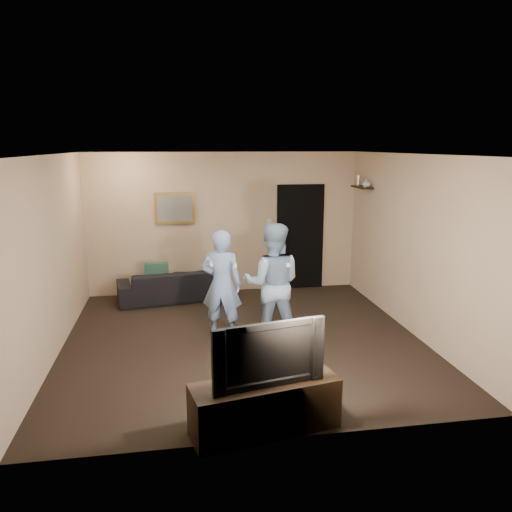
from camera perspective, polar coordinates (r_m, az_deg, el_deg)
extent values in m
plane|color=black|center=(7.24, -1.48, -9.50)|extent=(5.00, 5.00, 0.00)
cube|color=silver|center=(6.71, -1.61, 11.54)|extent=(5.00, 5.00, 0.04)
cube|color=tan|center=(9.30, -3.66, 3.77)|extent=(5.00, 0.04, 2.60)
cube|color=tan|center=(4.48, 2.87, -5.96)|extent=(5.00, 0.04, 2.60)
cube|color=tan|center=(6.98, -22.32, -0.13)|extent=(0.04, 5.00, 2.60)
cube|color=tan|center=(7.61, 17.46, 1.22)|extent=(0.04, 5.00, 2.60)
imported|color=black|center=(9.05, -9.60, -3.29)|extent=(1.96, 1.01, 0.55)
cube|color=#164435|center=(9.00, -11.27, -2.08)|extent=(0.42, 0.14, 0.41)
cube|color=olive|center=(9.19, -9.28, 5.41)|extent=(0.72, 0.05, 0.57)
cube|color=slate|center=(9.16, -9.28, 5.39)|extent=(0.62, 0.01, 0.47)
cube|color=black|center=(9.57, 5.06, 2.18)|extent=(0.90, 0.06, 2.00)
cube|color=silver|center=(9.40, 1.53, 3.88)|extent=(0.08, 0.02, 0.12)
cube|color=black|center=(9.10, 12.04, 7.70)|extent=(0.20, 0.60, 0.03)
imported|color=silver|center=(8.92, 12.51, 8.14)|extent=(0.17, 0.17, 0.14)
cylinder|color=white|center=(9.27, 11.64, 8.45)|extent=(0.06, 0.06, 0.18)
cube|color=black|center=(5.04, 1.03, -16.79)|extent=(1.50, 0.73, 0.51)
imported|color=black|center=(4.79, 1.05, -10.79)|extent=(1.11, 0.36, 0.63)
imported|color=#7CA0D7|center=(7.08, -3.94, -3.28)|extent=(0.66, 0.53, 1.58)
cube|color=white|center=(6.77, -5.15, -0.89)|extent=(0.04, 0.14, 0.04)
cube|color=white|center=(6.81, -2.46, -1.08)|extent=(0.05, 0.09, 0.05)
imported|color=#7E9DB7|center=(6.90, 1.89, -3.17)|extent=(0.94, 0.81, 1.70)
cube|color=white|center=(6.57, 0.92, -0.48)|extent=(0.04, 0.14, 0.04)
cube|color=white|center=(6.65, 3.64, -0.98)|extent=(0.05, 0.09, 0.05)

